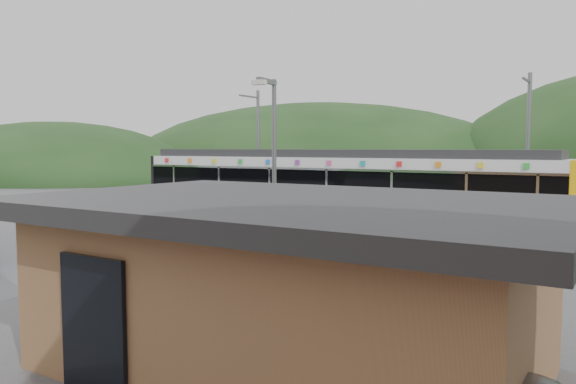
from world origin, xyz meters
The scene contains 9 objects.
ground centered at (0.00, 0.00, 0.00)m, with size 120.00×120.00×0.00m, color #4C4C4F.
hills centered at (6.19, 5.29, 0.00)m, with size 146.00×149.00×26.00m.
platform centered at (0.00, 3.30, 0.15)m, with size 26.00×3.20×0.30m, color #9E9E99.
yellow_line centered at (0.00, 2.00, 0.30)m, with size 26.00×0.10×0.01m, color yellow.
train centered at (-0.97, 6.00, 2.06)m, with size 20.44×3.01×3.74m.
catenary_mast_west centered at (-7.00, 8.56, 3.65)m, with size 0.18×1.80×7.00m.
catenary_mast_east centered at (7.00, 8.56, 3.65)m, with size 0.18×1.80×7.00m.
station_shelter centered at (6.00, -9.01, 1.55)m, with size 9.20×6.20×3.00m.
lamp_post centered at (2.75, -4.70, 3.38)m, with size 0.37×1.02×5.65m.
Camera 1 is at (11.00, -17.11, 3.85)m, focal length 35.00 mm.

